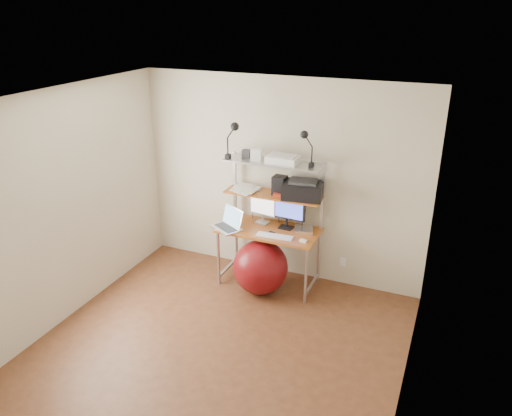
{
  "coord_description": "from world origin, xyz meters",
  "views": [
    {
      "loc": [
        1.98,
        -3.62,
        3.27
      ],
      "look_at": [
        -0.05,
        1.15,
        1.12
      ],
      "focal_mm": 35.0,
      "sensor_mm": 36.0,
      "label": 1
    }
  ],
  "objects": [
    {
      "name": "laptop",
      "position": [
        -0.46,
        1.29,
        0.79
      ],
      "size": [
        0.46,
        0.44,
        0.32
      ],
      "rotation": [
        0.0,
        0.0,
        -0.52
      ],
      "color": "silver",
      "rests_on": "desktop"
    },
    {
      "name": "computer_desk",
      "position": [
        0.0,
        1.5,
        0.96
      ],
      "size": [
        1.2,
        0.6,
        1.57
      ],
      "color": "#B06522",
      "rests_on": "ground"
    },
    {
      "name": "mouse",
      "position": [
        0.48,
        1.28,
        0.75
      ],
      "size": [
        0.09,
        0.07,
        0.02
      ],
      "primitive_type": "cube",
      "rotation": [
        0.0,
        0.0,
        -0.21
      ],
      "color": "white",
      "rests_on": "desktop"
    },
    {
      "name": "paper_stack",
      "position": [
        -0.37,
        1.57,
        1.16
      ],
      "size": [
        0.38,
        0.4,
        0.02
      ],
      "color": "white",
      "rests_on": "mid_shelf"
    },
    {
      "name": "exercise_ball",
      "position": [
        -0.02,
        1.22,
        0.33
      ],
      "size": [
        0.66,
        0.66,
        0.66
      ],
      "primitive_type": "sphere",
      "color": "maroon",
      "rests_on": "floor"
    },
    {
      "name": "wall_outlet",
      "position": [
        0.85,
        1.79,
        0.3
      ],
      "size": [
        0.08,
        0.01,
        0.12
      ],
      "primitive_type": "cube",
      "color": "white",
      "rests_on": "room"
    },
    {
      "name": "red_box",
      "position": [
        0.11,
        1.51,
        1.17
      ],
      "size": [
        0.17,
        0.13,
        0.04
      ],
      "primitive_type": "cube",
      "rotation": [
        0.0,
        0.0,
        0.14
      ],
      "color": "#AF321C",
      "rests_on": "mid_shelf"
    },
    {
      "name": "phone",
      "position": [
        0.05,
        1.32,
        0.74
      ],
      "size": [
        0.1,
        0.14,
        0.01
      ],
      "primitive_type": "cube",
      "rotation": [
        0.0,
        0.0,
        -0.34
      ],
      "color": "black",
      "rests_on": "desktop"
    },
    {
      "name": "clip_lamp_right",
      "position": [
        0.39,
        1.52,
        1.85
      ],
      "size": [
        0.16,
        0.09,
        0.41
      ],
      "color": "black",
      "rests_on": "top_shelf"
    },
    {
      "name": "printer",
      "position": [
        0.36,
        1.57,
        1.25
      ],
      "size": [
        0.5,
        0.38,
        0.22
      ],
      "rotation": [
        0.0,
        0.0,
        0.15
      ],
      "color": "black",
      "rests_on": "mid_shelf"
    },
    {
      "name": "nas_cube",
      "position": [
        0.07,
        1.58,
        1.26
      ],
      "size": [
        0.16,
        0.16,
        0.22
      ],
      "primitive_type": "cube",
      "rotation": [
        0.0,
        0.0,
        -0.03
      ],
      "color": "black",
      "rests_on": "mid_shelf"
    },
    {
      "name": "scanner",
      "position": [
        0.12,
        1.56,
        1.6
      ],
      "size": [
        0.37,
        0.25,
        0.1
      ],
      "rotation": [
        0.0,
        0.0,
        -0.04
      ],
      "color": "white",
      "rests_on": "top_shelf"
    },
    {
      "name": "box_white",
      "position": [
        -0.2,
        1.53,
        1.62
      ],
      "size": [
        0.14,
        0.12,
        0.14
      ],
      "primitive_type": "cube",
      "rotation": [
        0.0,
        0.0,
        0.18
      ],
      "color": "white",
      "rests_on": "top_shelf"
    },
    {
      "name": "room",
      "position": [
        0.0,
        0.0,
        1.25
      ],
      "size": [
        3.6,
        3.6,
        3.6
      ],
      "color": "brown",
      "rests_on": "ground"
    },
    {
      "name": "monitor_silver",
      "position": [
        -0.15,
        1.59,
        0.95
      ],
      "size": [
        0.36,
        0.15,
        0.4
      ],
      "rotation": [
        0.0,
        0.0,
        -0.14
      ],
      "color": "silver",
      "rests_on": "desktop"
    },
    {
      "name": "clip_lamp_left",
      "position": [
        -0.46,
        1.45,
        1.88
      ],
      "size": [
        0.18,
        0.1,
        0.45
      ],
      "color": "black",
      "rests_on": "top_shelf"
    },
    {
      "name": "mac_mini",
      "position": [
        0.4,
        1.55,
        0.76
      ],
      "size": [
        0.27,
        0.27,
        0.04
      ],
      "primitive_type": "cube",
      "rotation": [
        0.0,
        0.0,
        0.28
      ],
      "color": "silver",
      "rests_on": "desktop"
    },
    {
      "name": "box_grey",
      "position": [
        -0.36,
        1.6,
        1.6
      ],
      "size": [
        0.1,
        0.1,
        0.09
      ],
      "primitive_type": "cube",
      "rotation": [
        0.0,
        0.0,
        0.1
      ],
      "color": "#303133",
      "rests_on": "top_shelf"
    },
    {
      "name": "monitor_black",
      "position": [
        0.18,
        1.57,
        0.97
      ],
      "size": [
        0.46,
        0.14,
        0.46
      ],
      "rotation": [
        0.0,
        0.0,
        -0.07
      ],
      "color": "black",
      "rests_on": "desktop"
    },
    {
      "name": "keyboard",
      "position": [
        0.13,
        1.27,
        0.75
      ],
      "size": [
        0.44,
        0.15,
        0.01
      ],
      "primitive_type": "cube",
      "rotation": [
        0.0,
        0.0,
        0.07
      ],
      "color": "white",
      "rests_on": "desktop"
    }
  ]
}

